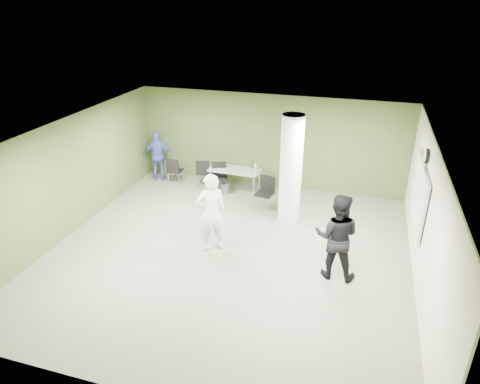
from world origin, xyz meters
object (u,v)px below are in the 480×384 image
(chair_back_left, at_px, (174,169))
(man_black, at_px, (337,237))
(folding_table, at_px, (235,171))
(woman_white, at_px, (211,213))
(man_blue, at_px, (158,156))

(chair_back_left, bearing_deg, man_black, 143.52)
(folding_table, height_order, chair_back_left, folding_table)
(chair_back_left, distance_m, woman_white, 4.00)
(folding_table, xyz_separation_m, man_black, (3.20, -3.40, 0.27))
(chair_back_left, xyz_separation_m, man_blue, (-0.59, 0.15, 0.32))
(folding_table, height_order, man_blue, man_blue)
(folding_table, relative_size, woman_white, 0.82)
(man_blue, bearing_deg, chair_back_left, 148.87)
(man_black, relative_size, man_blue, 1.17)
(man_black, height_order, man_blue, man_black)
(woman_white, distance_m, man_blue, 4.46)
(folding_table, height_order, woman_white, woman_white)
(folding_table, relative_size, chair_back_left, 1.83)
(man_black, bearing_deg, folding_table, -45.75)
(folding_table, xyz_separation_m, chair_back_left, (-1.98, 0.01, -0.18))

